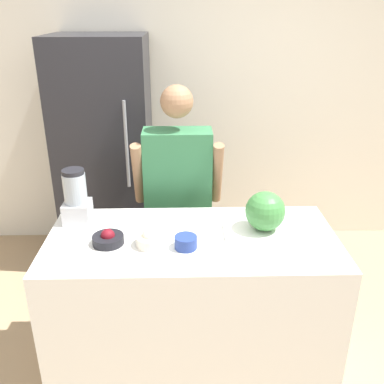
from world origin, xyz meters
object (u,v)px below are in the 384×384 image
(watermelon, at_px, (265,211))
(blender, at_px, (76,198))
(bowl_small_blue, at_px, (186,242))
(bowl_cherries, at_px, (108,239))
(person, at_px, (178,202))
(bowl_cream, at_px, (151,239))
(refrigerator, at_px, (106,155))

(watermelon, distance_m, blender, 1.06)
(bowl_small_blue, xyz_separation_m, blender, (-0.62, 0.31, 0.11))
(watermelon, relative_size, bowl_cherries, 1.32)
(person, xyz_separation_m, bowl_cream, (-0.14, -0.72, 0.12))
(watermelon, bearing_deg, blender, 172.05)
(refrigerator, distance_m, bowl_small_blue, 1.57)
(person, bearing_deg, bowl_small_blue, -86.71)
(bowl_cream, bearing_deg, person, 79.22)
(person, xyz_separation_m, bowl_cherries, (-0.36, -0.70, 0.12))
(bowl_small_blue, bearing_deg, bowl_cherries, 172.47)
(person, xyz_separation_m, watermelon, (0.48, -0.59, 0.21))
(watermelon, bearing_deg, bowl_small_blue, -158.94)
(bowl_small_blue, bearing_deg, bowl_cream, 169.64)
(bowl_cream, height_order, bowl_small_blue, bowl_cream)
(watermelon, height_order, bowl_cherries, watermelon)
(person, relative_size, watermelon, 7.37)
(bowl_small_blue, distance_m, blender, 0.70)
(bowl_small_blue, bearing_deg, refrigerator, 113.88)
(watermelon, height_order, bowl_cream, watermelon)
(bowl_cream, xyz_separation_m, blender, (-0.43, 0.28, 0.11))
(bowl_cherries, distance_m, blender, 0.35)
(refrigerator, distance_m, bowl_cherries, 1.40)
(watermelon, bearing_deg, bowl_cream, -167.73)
(watermelon, distance_m, bowl_cream, 0.63)
(bowl_cherries, xyz_separation_m, blender, (-0.21, 0.26, 0.12))
(refrigerator, xyz_separation_m, watermelon, (1.07, -1.27, 0.09))
(bowl_cherries, height_order, blender, blender)
(blender, bearing_deg, bowl_cream, -32.76)
(bowl_cream, bearing_deg, refrigerator, 107.94)
(person, bearing_deg, refrigerator, 131.11)
(watermelon, xyz_separation_m, bowl_cherries, (-0.84, -0.11, -0.09))
(bowl_cherries, xyz_separation_m, bowl_small_blue, (0.40, -0.05, 0.00))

